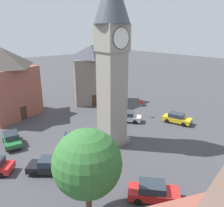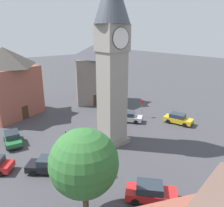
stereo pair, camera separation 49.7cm
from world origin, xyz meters
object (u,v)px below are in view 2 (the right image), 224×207
(tree, at_px, (84,163))
(building_corner_back, at_px, (94,74))
(car_green_alley, at_px, (178,119))
(building_terrace_right, at_px, (7,82))
(clock_tower, at_px, (112,46))
(lamp_post, at_px, (80,146))
(car_red_corner, at_px, (128,117))
(car_blue_kerb, at_px, (12,138))
(car_silver_kerb, at_px, (49,165))
(road_sign, at_px, (142,106))
(car_white_side, at_px, (151,192))
(pedestrian, at_px, (66,137))

(tree, height_order, building_corner_back, building_corner_back)
(car_green_alley, bearing_deg, building_terrace_right, 133.71)
(clock_tower, distance_m, lamp_post, 11.24)
(clock_tower, xyz_separation_m, tree, (-8.93, -8.08, -7.06))
(car_red_corner, height_order, lamp_post, lamp_post)
(car_blue_kerb, bearing_deg, lamp_post, -72.14)
(car_silver_kerb, distance_m, road_sign, 18.38)
(building_corner_back, xyz_separation_m, road_sign, (1.20, -11.50, -3.57))
(clock_tower, height_order, car_silver_kerb, clock_tower)
(tree, xyz_separation_m, building_corner_back, (16.68, 23.15, 0.94))
(car_white_side, distance_m, building_corner_back, 28.01)
(building_terrace_right, xyz_separation_m, lamp_post, (0.57, -20.92, -2.51))
(pedestrian, xyz_separation_m, lamp_post, (-1.69, -6.32, 2.03))
(lamp_post, bearing_deg, building_corner_back, 52.38)
(car_white_side, xyz_separation_m, building_terrace_right, (-3.10, 27.48, 4.78))
(clock_tower, distance_m, car_blue_kerb, 16.25)
(car_green_alley, relative_size, building_terrace_right, 0.41)
(car_red_corner, relative_size, road_sign, 1.53)
(car_silver_kerb, bearing_deg, tree, -91.19)
(pedestrian, bearing_deg, clock_tower, -31.55)
(car_silver_kerb, height_order, tree, tree)
(car_silver_kerb, relative_size, road_sign, 1.49)
(tree, relative_size, lamp_post, 1.56)
(car_silver_kerb, height_order, road_sign, road_sign)
(car_blue_kerb, height_order, car_silver_kerb, same)
(pedestrian, bearing_deg, road_sign, 2.66)
(car_white_side, bearing_deg, building_terrace_right, 96.44)
(car_blue_kerb, xyz_separation_m, car_white_side, (5.90, -17.01, 0.00))
(car_red_corner, distance_m, car_white_side, 16.74)
(car_blue_kerb, relative_size, car_green_alley, 0.98)
(building_corner_back, bearing_deg, tree, -125.78)
(tree, distance_m, building_corner_back, 28.55)
(clock_tower, xyz_separation_m, pedestrian, (-4.78, 2.94, -10.58))
(building_terrace_right, bearing_deg, car_green_alley, -46.29)
(clock_tower, bearing_deg, tree, -137.85)
(car_white_side, height_order, building_terrace_right, building_terrace_right)
(car_blue_kerb, height_order, car_green_alley, same)
(car_silver_kerb, xyz_separation_m, car_red_corner, (14.76, 4.66, 0.00))
(lamp_post, bearing_deg, clock_tower, 27.65)
(car_white_side, xyz_separation_m, car_green_alley, (15.21, 8.32, 0.00))
(tree, height_order, lamp_post, tree)
(car_blue_kerb, height_order, lamp_post, lamp_post)
(car_white_side, xyz_separation_m, building_corner_back, (11.70, 25.02, 4.70))
(car_blue_kerb, xyz_separation_m, tree, (0.91, -15.15, 3.77))
(pedestrian, bearing_deg, building_terrace_right, 98.80)
(car_silver_kerb, height_order, car_green_alley, same)
(pedestrian, bearing_deg, car_blue_kerb, 140.75)
(car_white_side, bearing_deg, road_sign, 46.36)
(car_white_side, xyz_separation_m, tree, (-4.98, 1.87, 3.77))
(car_silver_kerb, relative_size, building_terrace_right, 0.38)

